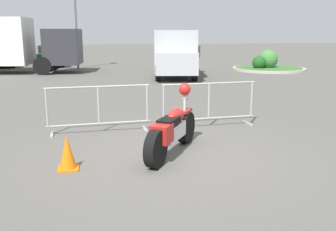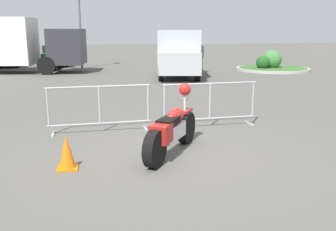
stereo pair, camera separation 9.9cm
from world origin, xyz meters
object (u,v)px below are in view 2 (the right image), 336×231
object	(u,v)px
motorcycle	(172,129)
crowd_barrier_near	(100,108)
traffic_cone	(67,152)
street_lamp	(79,6)
delivery_van	(178,52)
parked_car_green	(56,55)
pedestrian	(200,56)
crowd_barrier_far	(210,104)
parked_car_maroon	(8,55)
box_truck	(4,43)

from	to	relation	value
motorcycle	crowd_barrier_near	size ratio (longest dim) A/B	0.83
traffic_cone	street_lamp	bearing A→B (deg)	90.87
delivery_van	parked_car_green	world-z (taller)	delivery_van
motorcycle	pedestrian	world-z (taller)	pedestrian
crowd_barrier_far	parked_car_green	size ratio (longest dim) A/B	0.57
pedestrian	crowd_barrier_far	bearing A→B (deg)	160.49
delivery_van	crowd_barrier_near	bearing A→B (deg)	-11.78
delivery_van	pedestrian	world-z (taller)	delivery_van
delivery_van	parked_car_maroon	world-z (taller)	delivery_van
crowd_barrier_far	pedestrian	bearing A→B (deg)	75.30
motorcycle	parked_car_maroon	world-z (taller)	parked_car_maroon
pedestrian	traffic_cone	world-z (taller)	pedestrian
parked_car_green	crowd_barrier_near	bearing A→B (deg)	-174.93
parked_car_maroon	street_lamp	bearing A→B (deg)	-121.83
traffic_cone	box_truck	bearing A→B (deg)	105.24
motorcycle	crowd_barrier_near	world-z (taller)	motorcycle
pedestrian	street_lamp	xyz separation A→B (m)	(-6.45, 4.05, 2.79)
parked_car_maroon	parked_car_green	bearing A→B (deg)	-99.19
delivery_van	parked_car_green	bearing A→B (deg)	-128.64
crowd_barrier_far	box_truck	distance (m)	15.57
motorcycle	pedestrian	distance (m)	13.93
parked_car_maroon	pedestrian	bearing A→B (deg)	-123.93
box_truck	crowd_barrier_near	bearing A→B (deg)	-62.25
crowd_barrier_near	delivery_van	size ratio (longest dim) A/B	0.44
crowd_barrier_far	pedestrian	size ratio (longest dim) A/B	1.38
delivery_van	crowd_barrier_far	bearing A→B (deg)	1.81
box_truck	motorcycle	bearing A→B (deg)	-60.19
parked_car_green	street_lamp	world-z (taller)	street_lamp
motorcycle	pedestrian	xyz separation A→B (m)	(4.30, 13.25, 0.44)
delivery_van	box_truck	bearing A→B (deg)	-100.81
crowd_barrier_near	pedestrian	world-z (taller)	pedestrian
motorcycle	crowd_barrier_far	xyz separation A→B (m)	(1.30, 1.84, 0.08)
crowd_barrier_far	delivery_van	bearing A→B (deg)	81.93
parked_car_green	delivery_van	bearing A→B (deg)	-141.86
crowd_barrier_near	pedestrian	bearing A→B (deg)	63.85
motorcycle	parked_car_green	xyz separation A→B (m)	(-3.93, 19.61, 0.21)
crowd_barrier_near	box_truck	bearing A→B (deg)	109.86
box_truck	parked_car_maroon	distance (m)	4.64
parked_car_maroon	traffic_cone	xyz separation A→B (m)	(5.11, -20.37, -0.44)
parked_car_green	street_lamp	distance (m)	4.20
motorcycle	crowd_barrier_near	bearing A→B (deg)	68.59
motorcycle	parked_car_maroon	xyz separation A→B (m)	(-6.99, 19.92, 0.25)
crowd_barrier_far	parked_car_maroon	size ratio (longest dim) A/B	0.54
box_truck	parked_car_maroon	size ratio (longest dim) A/B	1.84
crowd_barrier_near	parked_car_green	size ratio (longest dim) A/B	0.57
crowd_barrier_far	street_lamp	xyz separation A→B (m)	(-3.46, 15.46, 3.16)
parked_car_maroon	pedestrian	xyz separation A→B (m)	(11.29, -6.68, 0.19)
box_truck	parked_car_maroon	bearing A→B (deg)	107.76
crowd_barrier_near	delivery_van	distance (m)	11.01
parked_car_maroon	street_lamp	world-z (taller)	street_lamp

